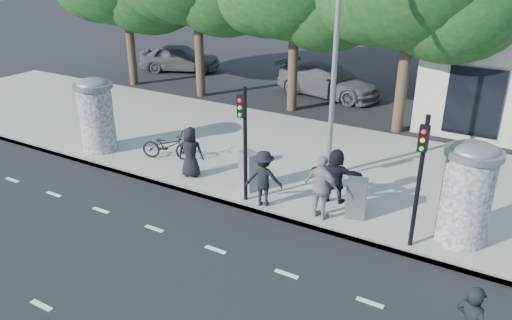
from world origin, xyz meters
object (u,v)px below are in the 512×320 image
Objects in this scene: ped_a at (191,152)px; cabinet_right at (356,198)px; traffic_pole_far at (420,170)px; cabinet_left at (249,171)px; bicycle at (167,146)px; ad_column_left at (96,113)px; street_lamp at (336,29)px; ad_column_right at (467,191)px; car_left at (180,58)px; traffic_pole_near at (244,134)px; ped_f at (336,176)px; car_right at (329,80)px; ped_e at (322,188)px; ped_d at (264,178)px.

cabinet_right is at bearing 159.36° from ped_a.
traffic_pole_far is 7.29m from ped_a.
bicycle is at bearing -165.96° from cabinet_left.
ad_column_left is 0.33× the size of street_lamp.
ad_column_right is 2.34× the size of cabinet_right.
ad_column_left is 0.56× the size of car_left.
ped_a is at bearing -1.91° from ad_column_left.
traffic_pole_far is at bearing 0.00° from traffic_pole_near.
car_left is (-14.43, 11.20, -0.15)m from ped_f.
cabinet_right is (0.84, -0.56, -0.24)m from ped_f.
car_left is at bearing -48.26° from ped_f.
car_right is at bearing -76.93° from ped_f.
ped_a is 1.75m from bicycle.
traffic_pole_far is at bearing 14.81° from cabinet_left.
car_left is (-14.48, 12.29, -0.26)m from ped_e.
bicycle is at bearing 12.00° from ad_column_left.
street_lamp is 4.84× the size of ped_d.
ped_a is at bearing 166.51° from traffic_pole_near.
ped_a is 2.10m from cabinet_left.
car_right is at bearing 112.50° from street_lamp.
bicycle is 13.89m from car_left.
traffic_pole_near is at bearing -127.49° from bicycle.
traffic_pole_far reaches higher than ad_column_left.
cabinet_right is 12.50m from car_right.
car_right is (-8.17, 11.03, -0.75)m from ad_column_right.
car_right is (-2.97, 11.88, -0.19)m from ped_d.
ped_e is (-3.48, -0.74, -0.47)m from ad_column_right.
cabinet_right is at bearing 22.66° from cabinet_left.
street_lamp is at bearing 156.27° from ad_column_right.
traffic_pole_far is at bearing 153.39° from ped_a.
ad_column_right is 1.60× the size of ped_d.
car_left is 0.87× the size of car_right.
street_lamp is (-4.40, 1.93, 3.26)m from ad_column_right.
bicycle is at bearing 177.82° from ad_column_right.
cabinet_left is (-2.55, -0.55, -0.21)m from ped_f.
ped_e is at bearing -119.50° from bicycle.
ped_d is 17.79m from car_left.
ped_a is at bearing -177.61° from ad_column_right.
bicycle is at bearing 2.39° from ped_e.
ad_column_left reaches higher than ped_d.
cabinet_left is at bearing 1.74° from ped_f.
ped_d is 2.62m from cabinet_right.
ped_d is at bearing -106.03° from street_lamp.
car_left reaches higher than car_right.
ped_e is (4.68, -0.40, 0.09)m from ped_a.
traffic_pole_near is at bearing 16.64° from ped_e.
traffic_pole_far is at bearing -37.20° from cabinet_right.
car_left is (-5.56, 11.76, -0.73)m from ad_column_left.
cabinet_left is at bearing 171.99° from traffic_pole_far.
ad_column_left is 7.25m from ped_d.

